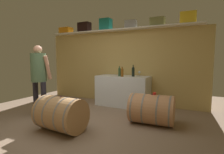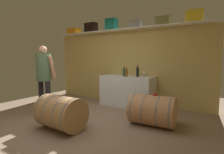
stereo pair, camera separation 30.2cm
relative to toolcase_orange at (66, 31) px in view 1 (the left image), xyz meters
The scene contains 18 objects.
ground_plane 3.44m from the toolcase_orange, 39.94° to the right, with size 6.26×7.95×0.02m, color #866D58.
back_wall_panel 2.30m from the toolcase_orange, ahead, with size 5.06×0.10×2.17m, color tan.
high_shelf_board 1.95m from the toolcase_orange, ahead, with size 4.66×0.40×0.03m, color silver.
toolcase_orange is the anchor object (origin of this frame).
toolcase_black 0.77m from the toolcase_orange, ahead, with size 0.40×0.24×0.31m, color black.
toolcase_teal 1.55m from the toolcase_orange, ahead, with size 0.33×0.27×0.35m, color #198079.
toolcase_grey 2.36m from the toolcase_orange, ahead, with size 0.31×0.21×0.22m, color gray.
toolcase_olive 3.11m from the toolcase_orange, ahead, with size 0.38×0.20×0.23m, color olive.
toolcase_yellow 3.87m from the toolcase_orange, ahead, with size 0.38×0.20×0.29m, color yellow.
work_cabinet 2.92m from the toolcase_orange, ahead, with size 1.49×0.66×0.86m, color white.
wine_bottle_green 2.56m from the toolcase_orange, ahead, with size 0.07×0.07×0.28m.
wine_bottle_dark 2.87m from the toolcase_orange, ahead, with size 0.08×0.08×0.32m.
wine_bottle_amber 2.69m from the toolcase_orange, 11.04° to the right, with size 0.07×0.07×0.27m.
wine_glass 2.97m from the toolcase_orange, ahead, with size 0.08×0.08×0.14m.
wine_barrel_near 4.10m from the toolcase_orange, 21.74° to the right, with size 0.90×0.65×0.63m.
wine_barrel_far 3.66m from the toolcase_orange, 51.80° to the right, with size 0.90×0.68×0.65m.
tasting_cup 3.99m from the toolcase_orange, 21.45° to the right, with size 0.07×0.07×0.05m, color red.
winemaker_pouring 2.42m from the toolcase_orange, 67.83° to the right, with size 0.50×0.43×1.65m.
Camera 1 is at (2.22, -2.64, 1.34)m, focal length 28.40 mm.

